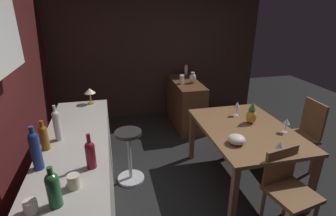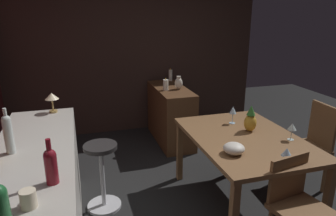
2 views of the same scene
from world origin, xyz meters
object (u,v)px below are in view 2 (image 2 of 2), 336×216
wine_bottle_green (0,206)px  counter_lamp (52,98)px  wine_glass_right (233,111)px  wine_bottle_clear (8,133)px  cup_cream (28,199)px  vase_ceramic_ivory (179,83)px  pineapple_centerpiece (250,120)px  wine_bottle_ruby (51,164)px  chair_near_window (298,205)px  chair_by_doorway (311,143)px  pillar_candle_short (170,75)px  sideboard_cabinet (171,115)px  wine_glass_center (287,153)px  bar_stool (102,175)px  dining_table (245,144)px  pillar_candle_tall (166,85)px  wine_glass_left (292,127)px  fruit_bowl (234,148)px

wine_bottle_green → counter_lamp: (1.81, -0.14, 0.02)m
wine_glass_right → wine_bottle_clear: size_ratio=0.55×
cup_cream → vase_ceramic_ivory: 3.01m
pineapple_centerpiece → counter_lamp: bearing=70.1°
wine_bottle_clear → wine_bottle_ruby: wine_bottle_clear is taller
wine_glass_right → wine_bottle_clear: (-0.48, 2.06, 0.18)m
chair_near_window → wine_bottle_ruby: bearing=86.2°
chair_by_doorway → wine_bottle_green: bearing=111.8°
pillar_candle_short → vase_ceramic_ivory: 0.58m
sideboard_cabinet → wine_glass_center: 2.40m
pillar_candle_short → pineapple_centerpiece: bearing=-175.0°
pillar_candle_short → bar_stool: bearing=145.9°
dining_table → wine_bottle_green: wine_bottle_green is taller
wine_bottle_ruby → counter_lamp: size_ratio=1.42×
pillar_candle_tall → chair_near_window: bearing=-171.6°
bar_stool → wine_bottle_ruby: bearing=160.3°
pineapple_centerpiece → pillar_candle_tall: pineapple_centerpiece is taller
sideboard_cabinet → wine_glass_right: size_ratio=5.86×
bar_stool → wine_bottle_green: (-1.35, 0.55, 0.67)m
pineapple_centerpiece → wine_bottle_ruby: size_ratio=0.94×
cup_cream → pillar_candle_tall: 2.91m
wine_glass_center → cup_cream: size_ratio=1.21×
wine_bottle_ruby → wine_bottle_clear: bearing=30.9°
chair_by_doorway → chair_near_window: bearing=135.2°
sideboard_cabinet → chair_near_window: bearing=-174.4°
wine_bottle_green → dining_table: bearing=-61.9°
pineapple_centerpiece → bar_stool: bearing=81.4°
dining_table → chair_near_window: (-0.75, -0.04, -0.19)m
wine_glass_left → sideboard_cabinet: bearing=16.5°
sideboard_cabinet → pillar_candle_tall: pillar_candle_tall is taller
wine_glass_right → cup_cream: 2.22m
pineapple_centerpiece → pillar_candle_short: (2.10, 0.18, 0.05)m
vase_ceramic_ivory → bar_stool: bearing=136.9°
counter_lamp → pillar_candle_tall: counter_lamp is taller
fruit_bowl → counter_lamp: bearing=53.4°
sideboard_cabinet → wine_glass_left: (-1.94, -0.57, 0.46)m
pineapple_centerpiece → pillar_candle_tall: bearing=15.8°
wine_bottle_ruby → counter_lamp: 1.43m
pineapple_centerpiece → cup_cream: size_ratio=2.23×
sideboard_cabinet → counter_lamp: size_ratio=5.45×
pineapple_centerpiece → fruit_bowl: size_ratio=1.48×
wine_glass_left → pillar_candle_tall: bearing=20.3°
chair_near_window → wine_glass_right: bearing=-0.8°
chair_near_window → pineapple_centerpiece: 0.95m
cup_cream → wine_bottle_clear: bearing=15.5°
fruit_bowl → wine_bottle_clear: (0.18, 1.72, 0.27)m
wine_glass_center → dining_table: bearing=0.4°
sideboard_cabinet → wine_glass_right: (-1.38, -0.26, 0.47)m
fruit_bowl → counter_lamp: size_ratio=0.90×
wine_glass_left → wine_bottle_ruby: size_ratio=0.57×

